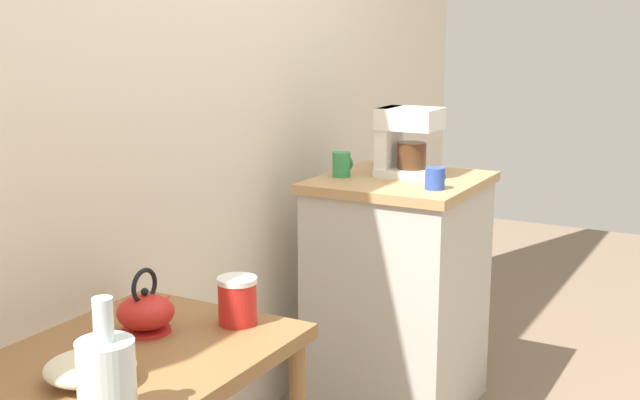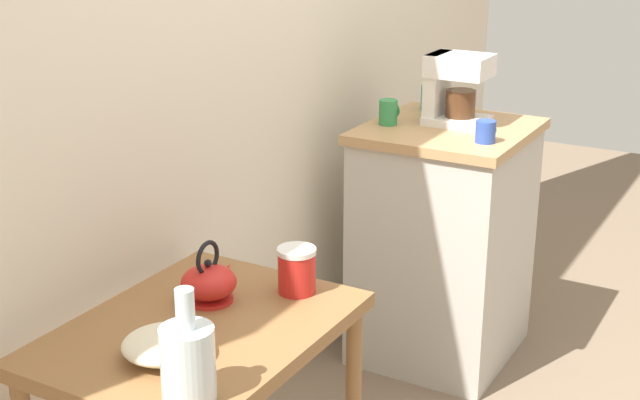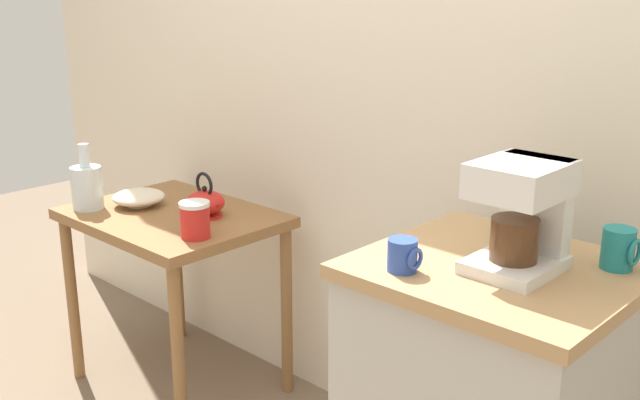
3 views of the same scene
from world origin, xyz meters
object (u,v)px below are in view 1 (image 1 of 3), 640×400
(teakettle, at_px, (146,312))
(glass_carafe_vase, at_px, (107,377))
(mug_dark_teal, at_px, (384,154))
(bowl_stoneware, at_px, (90,368))
(mug_tall_green, at_px, (342,164))
(mug_blue, at_px, (435,178))
(coffee_maker, at_px, (404,139))
(canister_enamel, at_px, (237,301))

(teakettle, height_order, glass_carafe_vase, glass_carafe_vase)
(glass_carafe_vase, distance_m, mug_dark_teal, 1.95)
(bowl_stoneware, distance_m, teakettle, 0.31)
(mug_dark_teal, bearing_deg, mug_tall_green, 171.69)
(glass_carafe_vase, distance_m, mug_tall_green, 1.66)
(mug_dark_teal, xyz_separation_m, mug_blue, (-0.36, -0.36, -0.01))
(mug_blue, bearing_deg, teakettle, 164.08)
(bowl_stoneware, xyz_separation_m, teakettle, (0.30, 0.09, 0.02))
(coffee_maker, distance_m, mug_dark_teal, 0.25)
(glass_carafe_vase, relative_size, canister_enamel, 2.02)
(bowl_stoneware, bearing_deg, mug_dark_teal, 3.74)
(bowl_stoneware, xyz_separation_m, canister_enamel, (0.46, -0.08, 0.03))
(mug_tall_green, bearing_deg, mug_blue, -98.41)
(glass_carafe_vase, bearing_deg, teakettle, 31.19)
(glass_carafe_vase, xyz_separation_m, mug_blue, (1.57, -0.08, 0.15))
(canister_enamel, bearing_deg, glass_carafe_vase, -172.36)
(mug_dark_teal, bearing_deg, bowl_stoneware, -176.26)
(mug_dark_teal, relative_size, mug_blue, 1.27)
(glass_carafe_vase, relative_size, coffee_maker, 0.98)
(glass_carafe_vase, bearing_deg, bowl_stoneware, 54.25)
(coffee_maker, height_order, mug_tall_green, coffee_maker)
(teakettle, bearing_deg, glass_carafe_vase, -148.81)
(coffee_maker, bearing_deg, canister_enamel, -178.10)
(teakettle, height_order, mug_dark_teal, mug_dark_teal)
(canister_enamel, distance_m, mug_blue, 1.03)
(coffee_maker, distance_m, mug_tall_green, 0.26)
(teakettle, bearing_deg, bowl_stoneware, -162.59)
(glass_carafe_vase, bearing_deg, mug_dark_teal, 8.06)
(bowl_stoneware, bearing_deg, coffee_maker, -1.33)
(glass_carafe_vase, relative_size, mug_blue, 3.30)
(canister_enamel, xyz_separation_m, mug_blue, (1.00, -0.16, 0.17))
(teakettle, distance_m, mug_tall_green, 1.23)
(coffee_maker, relative_size, mug_dark_teal, 2.66)
(bowl_stoneware, distance_m, mug_dark_teal, 1.83)
(teakettle, xyz_separation_m, mug_blue, (1.16, -0.33, 0.18))
(canister_enamel, distance_m, mug_tall_green, 1.10)
(bowl_stoneware, distance_m, glass_carafe_vase, 0.20)
(glass_carafe_vase, distance_m, mug_blue, 1.58)
(coffee_maker, relative_size, mug_blue, 3.38)
(glass_carafe_vase, xyz_separation_m, mug_dark_teal, (1.92, 0.27, 0.16))
(canister_enamel, relative_size, coffee_maker, 0.49)
(canister_enamel, relative_size, mug_tall_green, 1.34)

